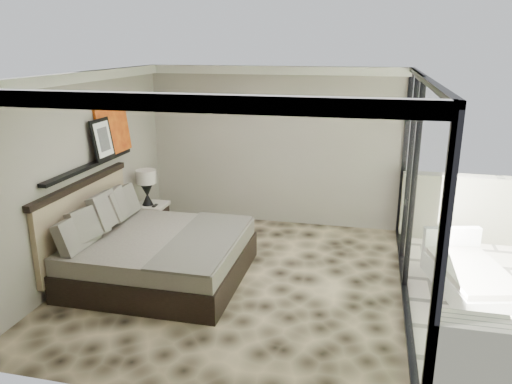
% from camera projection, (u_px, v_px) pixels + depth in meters
% --- Properties ---
extents(floor, '(5.00, 5.00, 0.00)m').
position_uv_depth(floor, '(238.00, 280.00, 6.94)').
color(floor, black).
rests_on(floor, ground).
extents(ceiling, '(4.50, 5.00, 0.02)m').
position_uv_depth(ceiling, '(235.00, 75.00, 6.14)').
color(ceiling, silver).
rests_on(ceiling, back_wall).
extents(back_wall, '(4.50, 0.02, 2.80)m').
position_uv_depth(back_wall, '(273.00, 147.00, 8.87)').
color(back_wall, gray).
rests_on(back_wall, floor).
extents(left_wall, '(0.02, 5.00, 2.80)m').
position_uv_depth(left_wall, '(83.00, 174.00, 7.03)').
color(left_wall, gray).
rests_on(left_wall, floor).
extents(glass_wall, '(0.08, 5.00, 2.80)m').
position_uv_depth(glass_wall, '(415.00, 195.00, 6.05)').
color(glass_wall, white).
rests_on(glass_wall, floor).
extents(picture_ledge, '(0.12, 2.20, 0.05)m').
position_uv_depth(picture_ledge, '(90.00, 166.00, 7.08)').
color(picture_ledge, black).
rests_on(picture_ledge, left_wall).
extents(bed, '(2.30, 2.22, 1.27)m').
position_uv_depth(bed, '(154.00, 252.00, 6.96)').
color(bed, black).
rests_on(bed, floor).
extents(nightstand, '(0.54, 0.54, 0.51)m').
position_uv_depth(nightstand, '(152.00, 218.00, 8.64)').
color(nightstand, black).
rests_on(nightstand, floor).
extents(table_lamp, '(0.34, 0.34, 0.61)m').
position_uv_depth(table_lamp, '(147.00, 183.00, 8.41)').
color(table_lamp, black).
rests_on(table_lamp, nightstand).
extents(abstract_canvas, '(0.13, 0.90, 0.90)m').
position_uv_depth(abstract_canvas, '(112.00, 124.00, 7.63)').
color(abstract_canvas, '#9F310D').
rests_on(abstract_canvas, picture_ledge).
extents(framed_print, '(0.11, 0.50, 0.60)m').
position_uv_depth(framed_print, '(102.00, 139.00, 7.28)').
color(framed_print, black).
rests_on(framed_print, picture_ledge).
extents(lounger, '(1.17, 1.76, 0.63)m').
position_uv_depth(lounger, '(470.00, 277.00, 6.60)').
color(lounger, white).
rests_on(lounger, terrace_slab).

